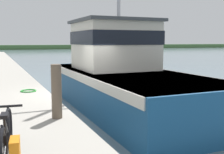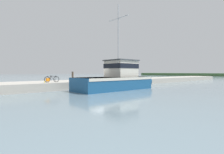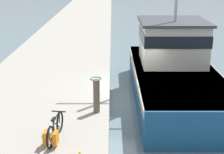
{
  "view_description": "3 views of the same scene",
  "coord_description": "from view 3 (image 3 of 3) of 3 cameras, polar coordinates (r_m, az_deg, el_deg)",
  "views": [
    {
      "loc": [
        -2.8,
        -9.04,
        2.59
      ],
      "look_at": [
        -0.06,
        -2.61,
        1.7
      ],
      "focal_mm": 45.0,
      "sensor_mm": 36.0,
      "label": 1
    },
    {
      "loc": [
        16.76,
        -12.84,
        2.02
      ],
      "look_at": [
        0.39,
        1.55,
        1.41
      ],
      "focal_mm": 28.0,
      "sensor_mm": 36.0,
      "label": 2
    },
    {
      "loc": [
        -0.98,
        -14.14,
        5.85
      ],
      "look_at": [
        -1.02,
        -0.78,
        1.5
      ],
      "focal_mm": 55.0,
      "sensor_mm": 36.0,
      "label": 3
    }
  ],
  "objects": [
    {
      "name": "fishing_boat_main",
      "position": [
        16.1,
        10.35,
        1.21
      ],
      "size": [
        3.69,
        11.08,
        9.91
      ],
      "rotation": [
        0.0,
        0.0,
        -0.0
      ],
      "color": "navy",
      "rests_on": "ground_plane"
    },
    {
      "name": "bicycle_touring",
      "position": [
        10.36,
        -9.47,
        -8.89
      ],
      "size": [
        0.55,
        1.67,
        0.73
      ],
      "rotation": [
        0.0,
        0.0,
        -0.13
      ],
      "color": "black",
      "rests_on": "dock_pier"
    },
    {
      "name": "mooring_post",
      "position": [
        12.09,
        -2.39,
        -3.19
      ],
      "size": [
        0.23,
        0.23,
        1.22
      ],
      "primitive_type": "cylinder",
      "color": "brown",
      "rests_on": "dock_pier"
    },
    {
      "name": "ground_plane",
      "position": [
        15.34,
        3.85,
        -4.45
      ],
      "size": [
        320.0,
        320.0,
        0.0
      ],
      "primitive_type": "plane",
      "color": "slate"
    },
    {
      "name": "hose_coil",
      "position": [
        15.83,
        -2.5,
        -0.25
      ],
      "size": [
        0.54,
        0.54,
        0.04
      ],
      "primitive_type": "torus",
      "color": "green",
      "rests_on": "dock_pier"
    },
    {
      "name": "dock_pier",
      "position": [
        15.45,
        -11.18,
        -2.87
      ],
      "size": [
        5.89,
        80.0,
        0.87
      ],
      "primitive_type": "cube",
      "color": "#A39E93",
      "rests_on": "ground_plane"
    }
  ]
}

